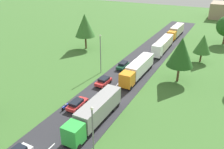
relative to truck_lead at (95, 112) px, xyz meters
The scene contains 15 objects.
road 8.68m from the truck_lead, 108.10° to the left, with size 10.00×140.00×0.06m, color #2B2B30.
lane_marking_centre 5.03m from the truck_lead, 124.79° to the left, with size 0.16×121.68×0.01m.
truck_lead is the anchor object (origin of this frame).
truck_second 18.27m from the truck_lead, 90.97° to the left, with size 2.58×13.70×3.51m.
truck_third 37.02m from the truck_lead, 90.27° to the left, with size 2.73×14.19×3.59m.
truck_fourth 53.47m from the truck_lead, 90.44° to the left, with size 2.72×12.98×3.69m.
car_second 5.67m from the truck_lead, 155.91° to the left, with size 1.83×4.30×1.38m.
car_third 12.81m from the truck_lead, 113.73° to the left, with size 2.07×4.05×1.49m.
car_fourth 21.86m from the truck_lead, 103.75° to the left, with size 1.83×4.30×1.42m.
motorcycle_courier 6.79m from the truck_lead, behind, with size 0.28×1.94×0.91m.
lamppost_lead 8.05m from the truck_lead, 60.21° to the right, with size 0.36×0.36×8.04m.
lamppost_second 18.95m from the truck_lead, 117.38° to the left, with size 0.36×0.36×8.84m.
tree_oak 22.34m from the truck_lead, 68.94° to the left, with size 5.43×5.43×9.47m.
tree_ash 35.67m from the truck_lead, 72.77° to the left, with size 4.19×4.19×6.99m.
tree_lime 36.49m from the truck_lead, 125.56° to the left, with size 5.83×5.83×10.11m.
Camera 1 is at (18.20, -8.04, 22.08)m, focal length 36.81 mm.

